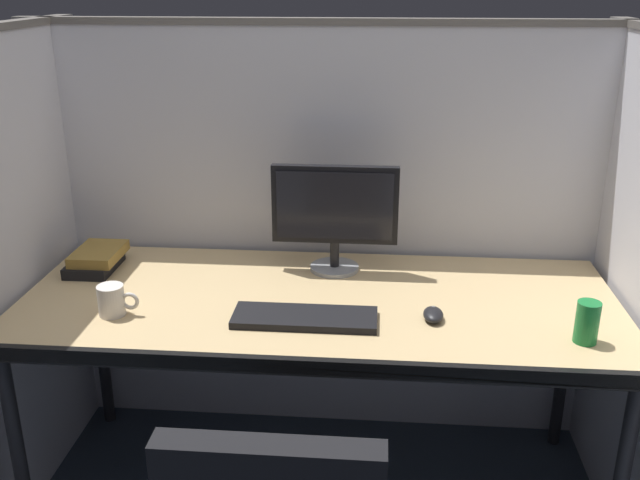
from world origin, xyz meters
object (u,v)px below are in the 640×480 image
Objects in this scene: desk at (318,314)px; coffee_mug at (112,300)px; soda_can at (587,322)px; keyboard_main at (305,318)px; book_stack at (96,259)px; computer_mouse at (433,315)px; monitor_center at (335,211)px.

desk is 15.08× the size of coffee_mug.
coffee_mug is (-1.38, 0.05, -0.01)m from soda_can.
soda_can is (0.77, -0.21, 0.11)m from desk.
book_stack is at bearing 156.33° from keyboard_main.
computer_mouse is at bearing -14.43° from book_stack.
desk is 0.64m from coffee_mug.
monitor_center is at bearing 131.58° from computer_mouse.
desk is 0.82m from book_stack.
monitor_center is at bearing 81.30° from keyboard_main.
soda_can is at bearing -32.10° from monitor_center.
coffee_mug is (0.19, -0.34, 0.01)m from book_stack.
desk is at bearing 79.83° from keyboard_main.
book_stack reaches higher than desk.
keyboard_main is at bearing 175.71° from soda_can.
computer_mouse is 0.43m from soda_can.
coffee_mug is at bearing -147.64° from monitor_center.
desk is at bearing 14.46° from coffee_mug.
monitor_center is 1.94× the size of book_stack.
coffee_mug is (-0.97, -0.05, 0.03)m from computer_mouse.
keyboard_main is (-0.06, -0.40, -0.20)m from monitor_center.
desk is 0.81m from soda_can.
computer_mouse is at bearing -48.42° from monitor_center.
desk is 4.42× the size of keyboard_main.
computer_mouse is 1.19m from book_stack.
keyboard_main is 3.41× the size of coffee_mug.
book_stack is (-1.15, 0.30, 0.02)m from computer_mouse.
soda_can is 0.97× the size of coffee_mug.
desk is 15.57× the size of soda_can.
computer_mouse is (0.35, -0.11, 0.07)m from desk.
desk is 0.38m from computer_mouse.
coffee_mug is at bearing -61.65° from book_stack.
keyboard_main is 0.80m from soda_can.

